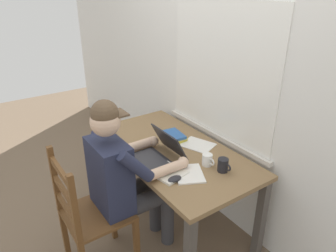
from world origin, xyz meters
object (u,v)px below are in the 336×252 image
object	(u,v)px
desk	(171,159)
laptop	(158,153)
seated_person	(125,174)
coffee_mug_dark	(223,165)
book_stack_main	(175,137)
coffee_mug_white	(207,160)
computer_mouse	(175,179)
wooden_chair	(89,216)

from	to	relation	value
desk	laptop	xyz separation A→B (m)	(0.07, -0.17, 0.14)
seated_person	coffee_mug_dark	size ratio (longest dim) A/B	11.32
laptop	book_stack_main	bearing A→B (deg)	123.01
laptop	coffee_mug_white	xyz separation A→B (m)	(0.27, 0.24, -0.01)
seated_person	coffee_mug_white	distance (m)	0.58
desk	book_stack_main	size ratio (longest dim) A/B	6.68
seated_person	book_stack_main	xyz separation A→B (m)	(-0.20, 0.56, 0.05)
laptop	coffee_mug_white	world-z (taller)	laptop
computer_mouse	coffee_mug_white	world-z (taller)	coffee_mug_white
wooden_chair	laptop	world-z (taller)	wooden_chair
coffee_mug_dark	seated_person	bearing A→B (deg)	-123.48
wooden_chair	book_stack_main	xyz separation A→B (m)	(-0.20, 0.84, 0.27)
seated_person	coffee_mug_white	world-z (taller)	seated_person
laptop	coffee_mug_dark	distance (m)	0.48
seated_person	laptop	size ratio (longest dim) A/B	3.76
desk	computer_mouse	distance (m)	0.44
coffee_mug_white	seated_person	bearing A→B (deg)	-115.66
seated_person	coffee_mug_dark	bearing A→B (deg)	56.52
desk	laptop	size ratio (longest dim) A/B	4.22
computer_mouse	wooden_chair	bearing A→B (deg)	-119.23
desk	wooden_chair	distance (m)	0.75
laptop	seated_person	bearing A→B (deg)	-86.89
wooden_chair	coffee_mug_white	size ratio (longest dim) A/B	8.68
seated_person	wooden_chair	bearing A→B (deg)	-90.00
computer_mouse	book_stack_main	bearing A→B (deg)	144.45
wooden_chair	coffee_mug_dark	distance (m)	0.96
desk	seated_person	size ratio (longest dim) A/B	1.12
book_stack_main	computer_mouse	bearing A→B (deg)	-35.55
computer_mouse	seated_person	bearing A→B (deg)	-141.97
wooden_chair	seated_person	bearing A→B (deg)	90.00
laptop	computer_mouse	xyz separation A→B (m)	(0.30, -0.06, -0.03)
desk	coffee_mug_white	xyz separation A→B (m)	(0.33, 0.07, 0.14)
wooden_chair	computer_mouse	bearing A→B (deg)	60.77
wooden_chair	computer_mouse	distance (m)	0.63
desk	coffee_mug_dark	size ratio (longest dim) A/B	12.73
coffee_mug_dark	book_stack_main	world-z (taller)	coffee_mug_dark
book_stack_main	coffee_mug_dark	bearing A→B (deg)	0.08
laptop	computer_mouse	world-z (taller)	laptop
desk	computer_mouse	world-z (taller)	computer_mouse
desk	book_stack_main	bearing A→B (deg)	135.99
seated_person	computer_mouse	size ratio (longest dim) A/B	12.63
computer_mouse	coffee_mug_dark	size ratio (longest dim) A/B	0.90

